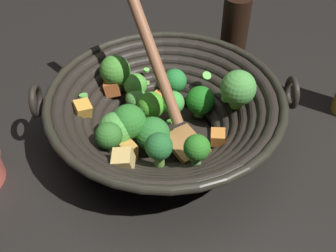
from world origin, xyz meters
name	(u,v)px	position (x,y,z in m)	size (l,w,h in m)	color
ground_plane	(166,138)	(0.00, 0.00, 0.00)	(4.00, 4.00, 0.00)	black
wok	(165,110)	(0.00, 0.00, 0.06)	(0.39, 0.39, 0.29)	black
soy_sauce_bottle	(235,30)	(-0.10, 0.24, 0.08)	(0.05, 0.05, 0.21)	black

